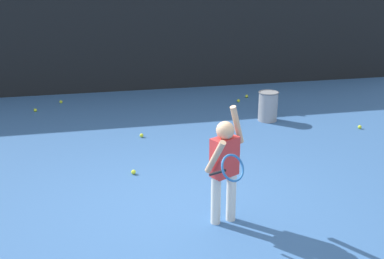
{
  "coord_description": "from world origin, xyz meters",
  "views": [
    {
      "loc": [
        -0.97,
        -4.85,
        2.74
      ],
      "look_at": [
        0.19,
        0.39,
        0.85
      ],
      "focal_mm": 42.92,
      "sensor_mm": 36.0,
      "label": 1
    }
  ],
  "objects_px": {
    "tennis_ball_3": "(247,96)",
    "tennis_ball_5": "(360,127)",
    "tennis_ball_0": "(142,135)",
    "ball_hopper": "(268,106)",
    "tennis_ball_6": "(35,110)",
    "tennis_ball_4": "(238,101)",
    "tennis_player": "(225,164)",
    "tennis_ball_2": "(61,102)",
    "tennis_ball_1": "(133,172)"
  },
  "relations": [
    {
      "from": "tennis_ball_0",
      "to": "tennis_ball_4",
      "type": "height_order",
      "value": "same"
    },
    {
      "from": "tennis_ball_0",
      "to": "tennis_ball_2",
      "type": "height_order",
      "value": "same"
    },
    {
      "from": "tennis_player",
      "to": "tennis_ball_0",
      "type": "xyz_separation_m",
      "value": [
        -0.59,
        2.99,
        -0.69
      ]
    },
    {
      "from": "tennis_ball_3",
      "to": "ball_hopper",
      "type": "bearing_deg",
      "value": -95.12
    },
    {
      "from": "tennis_ball_5",
      "to": "tennis_ball_0",
      "type": "bearing_deg",
      "value": 174.06
    },
    {
      "from": "tennis_player",
      "to": "tennis_ball_6",
      "type": "distance_m",
      "value": 5.59
    },
    {
      "from": "tennis_ball_4",
      "to": "tennis_ball_5",
      "type": "bearing_deg",
      "value": -53.14
    },
    {
      "from": "ball_hopper",
      "to": "tennis_ball_2",
      "type": "bearing_deg",
      "value": 152.11
    },
    {
      "from": "tennis_ball_2",
      "to": "tennis_ball_5",
      "type": "xyz_separation_m",
      "value": [
        5.36,
        -2.88,
        0.0
      ]
    },
    {
      "from": "tennis_ball_6",
      "to": "ball_hopper",
      "type": "bearing_deg",
      "value": -19.39
    },
    {
      "from": "tennis_ball_0",
      "to": "tennis_ball_5",
      "type": "bearing_deg",
      "value": -5.94
    },
    {
      "from": "tennis_ball_4",
      "to": "tennis_ball_5",
      "type": "relative_size",
      "value": 1.0
    },
    {
      "from": "tennis_ball_0",
      "to": "tennis_ball_6",
      "type": "relative_size",
      "value": 1.0
    },
    {
      "from": "ball_hopper",
      "to": "tennis_ball_2",
      "type": "height_order",
      "value": "ball_hopper"
    },
    {
      "from": "tennis_ball_3",
      "to": "tennis_ball_5",
      "type": "relative_size",
      "value": 1.0
    },
    {
      "from": "tennis_ball_2",
      "to": "tennis_ball_6",
      "type": "bearing_deg",
      "value": -132.46
    },
    {
      "from": "ball_hopper",
      "to": "tennis_ball_0",
      "type": "distance_m",
      "value": 2.49
    },
    {
      "from": "tennis_ball_2",
      "to": "tennis_ball_4",
      "type": "relative_size",
      "value": 1.0
    },
    {
      "from": "tennis_ball_3",
      "to": "tennis_ball_4",
      "type": "bearing_deg",
      "value": -133.03
    },
    {
      "from": "tennis_ball_1",
      "to": "tennis_ball_2",
      "type": "distance_m",
      "value": 4.12
    },
    {
      "from": "tennis_ball_0",
      "to": "tennis_ball_6",
      "type": "bearing_deg",
      "value": 134.78
    },
    {
      "from": "tennis_player",
      "to": "tennis_ball_2",
      "type": "height_order",
      "value": "tennis_player"
    },
    {
      "from": "tennis_ball_3",
      "to": "tennis_ball_4",
      "type": "xyz_separation_m",
      "value": [
        -0.29,
        -0.32,
        0.0
      ]
    },
    {
      "from": "ball_hopper",
      "to": "tennis_ball_2",
      "type": "relative_size",
      "value": 8.52
    },
    {
      "from": "tennis_ball_0",
      "to": "tennis_ball_3",
      "type": "bearing_deg",
      "value": 38.31
    },
    {
      "from": "tennis_ball_6",
      "to": "tennis_ball_4",
      "type": "bearing_deg",
      "value": -2.89
    },
    {
      "from": "tennis_ball_2",
      "to": "tennis_ball_4",
      "type": "bearing_deg",
      "value": -11.1
    },
    {
      "from": "tennis_ball_2",
      "to": "tennis_ball_4",
      "type": "height_order",
      "value": "same"
    },
    {
      "from": "tennis_ball_0",
      "to": "tennis_ball_5",
      "type": "relative_size",
      "value": 1.0
    },
    {
      "from": "tennis_ball_3",
      "to": "tennis_ball_1",
      "type": "bearing_deg",
      "value": -129.21
    },
    {
      "from": "tennis_ball_0",
      "to": "tennis_ball_1",
      "type": "height_order",
      "value": "same"
    },
    {
      "from": "tennis_ball_0",
      "to": "tennis_player",
      "type": "bearing_deg",
      "value": -78.78
    },
    {
      "from": "tennis_ball_2",
      "to": "tennis_ball_3",
      "type": "bearing_deg",
      "value": -5.94
    },
    {
      "from": "tennis_ball_1",
      "to": "tennis_ball_5",
      "type": "xyz_separation_m",
      "value": [
        4.19,
        1.07,
        0.0
      ]
    },
    {
      "from": "ball_hopper",
      "to": "tennis_ball_1",
      "type": "bearing_deg",
      "value": -145.41
    },
    {
      "from": "tennis_ball_3",
      "to": "tennis_ball_5",
      "type": "height_order",
      "value": "same"
    },
    {
      "from": "tennis_player",
      "to": "tennis_ball_4",
      "type": "distance_m",
      "value": 5.07
    },
    {
      "from": "tennis_ball_3",
      "to": "tennis_ball_6",
      "type": "xyz_separation_m",
      "value": [
        -4.53,
        -0.1,
        0.0
      ]
    },
    {
      "from": "tennis_ball_5",
      "to": "tennis_ball_3",
      "type": "bearing_deg",
      "value": 118.08
    },
    {
      "from": "tennis_ball_1",
      "to": "tennis_ball_6",
      "type": "bearing_deg",
      "value": 115.75
    },
    {
      "from": "tennis_ball_0",
      "to": "ball_hopper",
      "type": "bearing_deg",
      "value": 9.43
    },
    {
      "from": "tennis_ball_0",
      "to": "tennis_ball_3",
      "type": "xyz_separation_m",
      "value": [
        2.59,
        2.05,
        0.0
      ]
    },
    {
      "from": "ball_hopper",
      "to": "tennis_ball_4",
      "type": "distance_m",
      "value": 1.36
    },
    {
      "from": "ball_hopper",
      "to": "tennis_ball_0",
      "type": "height_order",
      "value": "ball_hopper"
    },
    {
      "from": "tennis_ball_3",
      "to": "tennis_ball_0",
      "type": "bearing_deg",
      "value": -141.69
    },
    {
      "from": "tennis_player",
      "to": "tennis_ball_1",
      "type": "height_order",
      "value": "tennis_player"
    },
    {
      "from": "tennis_ball_3",
      "to": "tennis_ball_5",
      "type": "bearing_deg",
      "value": -61.92
    },
    {
      "from": "tennis_player",
      "to": "tennis_ball_4",
      "type": "height_order",
      "value": "tennis_player"
    },
    {
      "from": "ball_hopper",
      "to": "tennis_ball_5",
      "type": "bearing_deg",
      "value": -29.13
    },
    {
      "from": "tennis_ball_4",
      "to": "tennis_player",
      "type": "bearing_deg",
      "value": -109.84
    }
  ]
}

